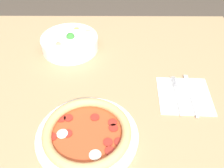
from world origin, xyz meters
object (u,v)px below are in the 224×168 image
Objects in this scene: pizza at (87,133)px; fork at (177,95)px; knife at (192,97)px; bowl at (70,42)px.

pizza is 1.60× the size of fork.
pizza is 1.48× the size of knife.
bowl is 1.17× the size of knife.
knife is (0.42, -0.27, -0.03)m from bowl.
knife is at bearing -32.60° from bowl.
fork is (0.38, -0.26, -0.03)m from bowl.
pizza is at bearing 121.40° from fork.
bowl is 0.50m from knife.
pizza is at bearing -76.72° from bowl.
knife is (0.32, 0.15, -0.01)m from pizza.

